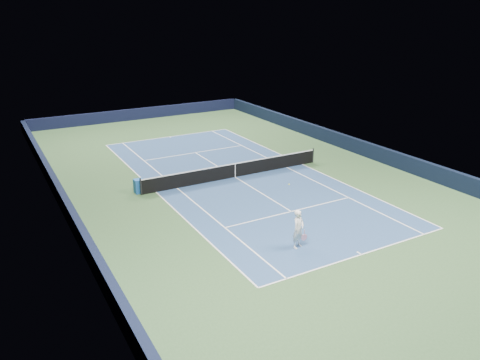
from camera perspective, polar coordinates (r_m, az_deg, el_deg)
ground at (r=30.88m, az=-0.59°, el=0.35°), size 40.00×40.00×0.00m
wall_far at (r=48.43m, az=-12.08°, el=7.91°), size 22.00×0.35×1.10m
wall_right at (r=36.90m, az=14.33°, el=3.94°), size 0.35×40.00×1.10m
wall_left at (r=27.52m, az=-20.78°, el=-2.35°), size 0.35×40.00×1.10m
court_surface at (r=30.88m, az=-0.59°, el=0.35°), size 10.97×23.77×0.01m
baseline_far at (r=41.23m, az=-8.61°, el=5.24°), size 10.97×0.08×0.00m
baseline_near at (r=22.12m, az=14.59°, el=-8.78°), size 10.97×0.08×0.00m
sideline_doubles_right at (r=33.72m, az=7.61°, el=1.91°), size 0.08×23.77×0.00m
sideline_doubles_left at (r=28.82m, az=-10.20°, el=-1.46°), size 0.08×23.77×0.00m
sideline_singles_right at (r=32.94m, az=5.69°, el=1.55°), size 0.08×23.77×0.00m
sideline_singles_left at (r=29.25m, az=-7.68°, el=-0.98°), size 0.08×23.77×0.00m
service_line_far at (r=36.34m, az=-5.47°, el=3.34°), size 8.23×0.08×0.00m
service_line_near at (r=25.85m, az=6.27°, el=-3.83°), size 8.23×0.08×0.00m
center_service_line at (r=30.88m, az=-0.59°, el=0.36°), size 0.08×12.80×0.00m
center_mark_far at (r=41.10m, az=-8.53°, el=5.20°), size 0.08×0.30×0.00m
center_mark_near at (r=22.21m, az=14.33°, el=-8.63°), size 0.08×0.30×0.00m
tennis_net at (r=30.71m, az=-0.60°, el=1.23°), size 12.90×0.10×1.07m
sponsor_cube at (r=28.78m, az=-12.23°, el=-0.72°), size 0.58×0.50×0.86m
tennis_player at (r=21.79m, az=7.13°, el=-5.96°), size 0.89×1.37×2.82m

